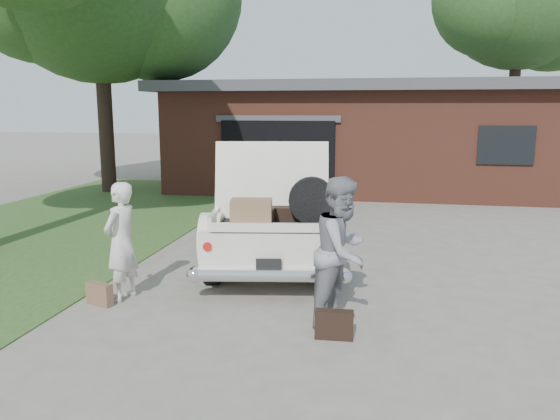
# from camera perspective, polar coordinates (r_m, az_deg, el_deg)

# --- Properties ---
(ground) EXTENTS (90.00, 90.00, 0.00)m
(ground) POSITION_cam_1_polar(r_m,az_deg,el_deg) (7.55, -0.88, -9.07)
(ground) COLOR gray
(ground) RESTS_ON ground
(grass_strip) EXTENTS (6.00, 16.00, 0.02)m
(grass_strip) POSITION_cam_1_polar(r_m,az_deg,el_deg) (12.41, -23.49, -2.05)
(grass_strip) COLOR #2D4C1E
(grass_strip) RESTS_ON ground
(house) EXTENTS (12.80, 7.80, 3.30)m
(house) POSITION_cam_1_polar(r_m,az_deg,el_deg) (18.46, 9.54, 7.77)
(house) COLOR brown
(house) RESTS_ON ground
(sedan) EXTENTS (2.74, 5.28, 2.06)m
(sedan) POSITION_cam_1_polar(r_m,az_deg,el_deg) (9.47, -0.49, -0.36)
(sedan) COLOR white
(sedan) RESTS_ON ground
(woman_left) EXTENTS (0.47, 0.64, 1.59)m
(woman_left) POSITION_cam_1_polar(r_m,az_deg,el_deg) (7.54, -16.29, -3.20)
(woman_left) COLOR silver
(woman_left) RESTS_ON ground
(woman_right) EXTENTS (0.96, 1.06, 1.77)m
(woman_right) POSITION_cam_1_polar(r_m,az_deg,el_deg) (6.45, 6.55, -4.33)
(woman_right) COLOR gray
(woman_right) RESTS_ON ground
(suitcase_left) EXTENTS (0.40, 0.24, 0.30)m
(suitcase_left) POSITION_cam_1_polar(r_m,az_deg,el_deg) (7.59, -18.34, -8.33)
(suitcase_left) COLOR brown
(suitcase_left) RESTS_ON ground
(suitcase_right) EXTENTS (0.43, 0.15, 0.33)m
(suitcase_right) POSITION_cam_1_polar(r_m,az_deg,el_deg) (6.24, 5.68, -11.83)
(suitcase_right) COLOR black
(suitcase_right) RESTS_ON ground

